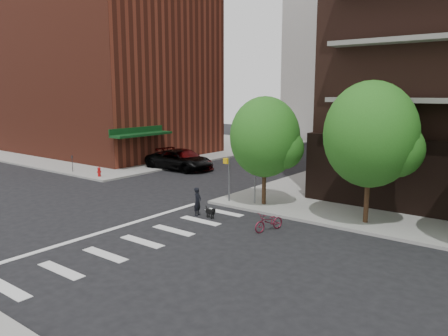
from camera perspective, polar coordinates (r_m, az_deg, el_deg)
name	(u,v)px	position (r m, az deg, el deg)	size (l,w,h in m)	color
ground	(100,229)	(22.24, -15.89, -7.67)	(120.00, 120.00, 0.00)	black
sidewalk_nw	(135,145)	(55.46, -11.61, 2.99)	(31.00, 33.00, 0.15)	gray
crosswalk	(130,238)	(20.58, -12.16, -8.93)	(3.85, 13.00, 0.01)	silver
midrise_nw	(107,58)	(49.78, -14.99, 13.71)	(21.40, 15.50, 20.00)	maroon
tree_a	(265,137)	(24.91, 5.35, 4.05)	(4.00, 4.00, 5.90)	#301E11
tree_b	(370,134)	(22.27, 18.57, 4.17)	(4.50, 4.50, 6.65)	#301E11
pedestrian_signal	(235,173)	(25.69, 1.40, -0.67)	(2.18, 0.67, 2.60)	slate
fire_hydrant	(99,171)	(34.85, -16.00, -0.42)	(0.24, 0.24, 0.73)	#A50C0C
parking_meter	(72,162)	(37.63, -19.21, 0.78)	(0.10, 0.08, 1.32)	black
parked_car_black	(179,160)	(37.37, -5.85, 1.04)	(6.04, 2.78, 1.68)	black
parked_car_maroon	(185,159)	(37.86, -5.15, 1.15)	(5.73, 2.33, 1.66)	#470506
parked_car_silver	(264,146)	(47.98, 5.28, 2.86)	(4.33, 1.51, 1.43)	#9A9CA2
scooter	(269,222)	(21.08, 5.90, -7.01)	(0.61, 1.74, 0.91)	maroon
dog_walker	(198,202)	(23.49, -3.47, -4.41)	(0.37, 0.56, 1.54)	black
dog	(211,212)	(23.07, -1.76, -5.73)	(0.68, 0.30, 0.56)	black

